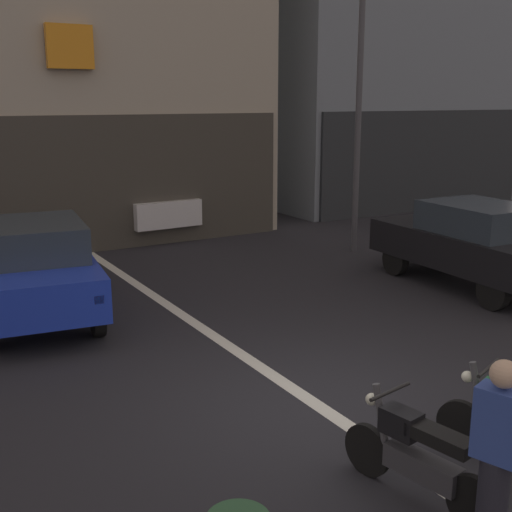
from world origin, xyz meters
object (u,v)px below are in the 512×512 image
object	(u,v)px
motorcycle_black_row_leftmost	(417,455)
car_black_parked_kerbside	(474,242)
car_blue_crossing_near	(35,266)
car_white_down_street	(138,199)
street_lamp	(360,67)
person_by_motorcycles	(496,459)

from	to	relation	value
motorcycle_black_row_leftmost	car_black_parked_kerbside	bearing A→B (deg)	37.83
car_blue_crossing_near	car_white_down_street	world-z (taller)	same
car_blue_crossing_near	car_white_down_street	size ratio (longest dim) A/B	1.04
car_blue_crossing_near	car_white_down_street	xyz separation A→B (m)	(4.08, 6.09, 0.00)
car_blue_crossing_near	motorcycle_black_row_leftmost	distance (m)	7.22
street_lamp	motorcycle_black_row_leftmost	distance (m)	10.77
car_blue_crossing_near	car_black_parked_kerbside	size ratio (longest dim) A/B	1.03
car_black_parked_kerbside	person_by_motorcycles	world-z (taller)	person_by_motorcycles
car_blue_crossing_near	street_lamp	size ratio (longest dim) A/B	0.61
car_blue_crossing_near	person_by_motorcycles	distance (m)	8.02
car_black_parked_kerbside	car_blue_crossing_near	bearing A→B (deg)	162.82
car_white_down_street	person_by_motorcycles	bearing A→B (deg)	-99.50
car_blue_crossing_near	person_by_motorcycles	bearing A→B (deg)	-77.41
car_black_parked_kerbside	street_lamp	bearing A→B (deg)	90.44
street_lamp	person_by_motorcycles	bearing A→B (deg)	-123.32
motorcycle_black_row_leftmost	street_lamp	bearing A→B (deg)	54.14
person_by_motorcycles	car_blue_crossing_near	bearing A→B (deg)	102.59
car_white_down_street	person_by_motorcycles	distance (m)	14.11
motorcycle_black_row_leftmost	person_by_motorcycles	bearing A→B (deg)	-91.26
car_black_parked_kerbside	person_by_motorcycles	bearing A→B (deg)	-137.53
car_white_down_street	person_by_motorcycles	size ratio (longest dim) A/B	2.49
car_white_down_street	street_lamp	distance (m)	6.96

